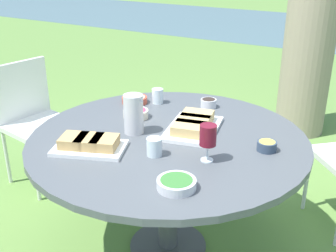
% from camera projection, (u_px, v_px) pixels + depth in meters
% --- Properties ---
extents(ground_plane, '(40.00, 40.00, 0.00)m').
position_uv_depth(ground_plane, '(168.00, 246.00, 2.50)').
color(ground_plane, '#668E42').
extents(dining_table, '(1.47, 1.47, 0.72)m').
position_uv_depth(dining_table, '(168.00, 150.00, 2.25)').
color(dining_table, '#4C4C51').
rests_on(dining_table, ground_plane).
extents(chair_near_left, '(0.49, 0.51, 0.89)m').
position_uv_depth(chair_near_left, '(32.00, 114.00, 3.05)').
color(chair_near_left, silver).
rests_on(chair_near_left, ground_plane).
extents(water_pitcher, '(0.11, 0.11, 0.21)m').
position_uv_depth(water_pitcher, '(134.00, 114.00, 2.22)').
color(water_pitcher, silver).
rests_on(water_pitcher, dining_table).
extents(wine_glass, '(0.08, 0.08, 0.18)m').
position_uv_depth(wine_glass, '(208.00, 136.00, 1.92)').
color(wine_glass, silver).
rests_on(wine_glass, dining_table).
extents(platter_bread_main, '(0.34, 0.44, 0.07)m').
position_uv_depth(platter_bread_main, '(193.00, 125.00, 2.28)').
color(platter_bread_main, white).
rests_on(platter_bread_main, dining_table).
extents(platter_charcuterie, '(0.40, 0.32, 0.07)m').
position_uv_depth(platter_charcuterie, '(89.00, 144.00, 2.06)').
color(platter_charcuterie, white).
rests_on(platter_charcuterie, dining_table).
extents(bowl_fries, '(0.10, 0.10, 0.05)m').
position_uv_depth(bowl_fries, '(267.00, 145.00, 2.06)').
color(bowl_fries, '#334256').
rests_on(bowl_fries, dining_table).
extents(bowl_salad, '(0.17, 0.17, 0.04)m').
position_uv_depth(bowl_salad, '(176.00, 183.00, 1.74)').
color(bowl_salad, silver).
rests_on(bowl_salad, dining_table).
extents(bowl_olives, '(0.10, 0.10, 0.05)m').
position_uv_depth(bowl_olives, '(209.00, 103.00, 2.60)').
color(bowl_olives, silver).
rests_on(bowl_olives, dining_table).
extents(bowl_dip_red, '(0.15, 0.15, 0.05)m').
position_uv_depth(bowl_dip_red, '(136.00, 113.00, 2.45)').
color(bowl_dip_red, beige).
rests_on(bowl_dip_red, dining_table).
extents(bowl_dip_cream, '(0.16, 0.16, 0.04)m').
position_uv_depth(bowl_dip_cream, '(135.00, 99.00, 2.68)').
color(bowl_dip_cream, '#B74733').
rests_on(bowl_dip_cream, dining_table).
extents(cup_water_near, '(0.07, 0.07, 0.09)m').
position_uv_depth(cup_water_near, '(158.00, 96.00, 2.67)').
color(cup_water_near, silver).
rests_on(cup_water_near, dining_table).
extents(cup_water_far, '(0.08, 0.08, 0.09)m').
position_uv_depth(cup_water_far, '(154.00, 147.00, 2.00)').
color(cup_water_far, silver).
rests_on(cup_water_far, dining_table).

